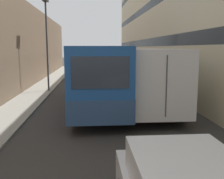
{
  "coord_description": "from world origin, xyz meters",
  "views": [
    {
      "loc": [
        -0.87,
        0.66,
        3.12
      ],
      "look_at": [
        -0.11,
        10.22,
        1.6
      ],
      "focal_mm": 42.0,
      "sensor_mm": 36.0,
      "label": 1
    }
  ],
  "objects_px": {
    "bus": "(97,75)",
    "street_lamp": "(46,27)",
    "box_truck": "(144,77)",
    "panel_van": "(89,69)"
  },
  "relations": [
    {
      "from": "bus",
      "to": "street_lamp",
      "type": "relative_size",
      "value": 1.58
    },
    {
      "from": "street_lamp",
      "to": "bus",
      "type": "bearing_deg",
      "value": -55.68
    },
    {
      "from": "box_truck",
      "to": "street_lamp",
      "type": "relative_size",
      "value": 1.36
    },
    {
      "from": "bus",
      "to": "panel_van",
      "type": "xyz_separation_m",
      "value": [
        -0.51,
        12.52,
        -0.65
      ]
    },
    {
      "from": "panel_van",
      "to": "street_lamp",
      "type": "relative_size",
      "value": 0.74
    },
    {
      "from": "bus",
      "to": "box_truck",
      "type": "bearing_deg",
      "value": -16.27
    },
    {
      "from": "box_truck",
      "to": "street_lamp",
      "type": "xyz_separation_m",
      "value": [
        -5.77,
        5.64,
        2.95
      ]
    },
    {
      "from": "box_truck",
      "to": "panel_van",
      "type": "distance_m",
      "value": 13.55
    },
    {
      "from": "panel_van",
      "to": "street_lamp",
      "type": "xyz_separation_m",
      "value": [
        -2.86,
        -7.58,
        3.56
      ]
    },
    {
      "from": "box_truck",
      "to": "street_lamp",
      "type": "distance_m",
      "value": 8.59
    }
  ]
}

